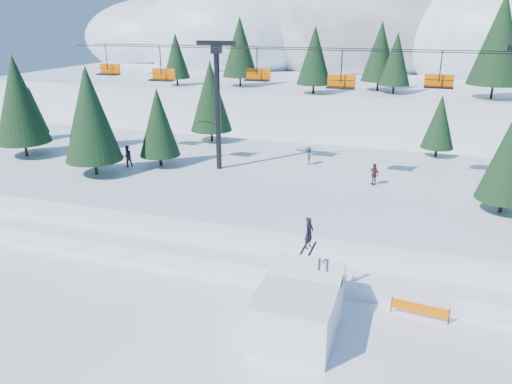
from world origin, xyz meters
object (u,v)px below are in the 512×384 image
(chairlift, at_px, (339,91))
(jump_kicker, at_px, (298,309))
(banner_near, at_px, (420,309))
(banner_far, at_px, (426,295))

(chairlift, bearing_deg, jump_kicker, -85.60)
(jump_kicker, bearing_deg, banner_near, 30.26)
(chairlift, relative_size, banner_near, 16.17)
(banner_near, relative_size, banner_far, 1.00)
(banner_near, bearing_deg, jump_kicker, -149.74)
(chairlift, height_order, banner_far, chairlift)
(banner_near, height_order, banner_far, same)
(chairlift, distance_m, banner_near, 17.70)
(jump_kicker, height_order, banner_near, jump_kicker)
(banner_near, bearing_deg, banner_far, 79.92)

